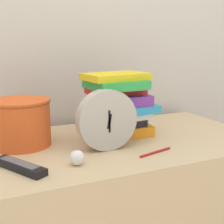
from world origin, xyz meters
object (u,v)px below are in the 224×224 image
object	(u,v)px
pen	(155,152)
tv_remote	(20,166)
crumpled_paper_ball	(77,158)
desk_clock	(107,120)
book_stack	(118,105)
basket	(21,121)

from	to	relation	value
pen	tv_remote	bearing A→B (deg)	174.33
tv_remote	crumpled_paper_ball	bearing A→B (deg)	-11.28
desk_clock	crumpled_paper_ball	size ratio (longest dim) A/B	4.58
tv_remote	desk_clock	bearing A→B (deg)	11.19
desk_clock	tv_remote	bearing A→B (deg)	-168.81
book_stack	crumpled_paper_ball	world-z (taller)	book_stack
basket	tv_remote	xyz separation A→B (m)	(-0.04, -0.22, -0.08)
crumpled_paper_ball	book_stack	bearing A→B (deg)	42.08
book_stack	crumpled_paper_ball	distance (m)	0.32
tv_remote	crumpled_paper_ball	size ratio (longest dim) A/B	4.16
book_stack	pen	distance (m)	0.25
pen	crumpled_paper_ball	bearing A→B (deg)	177.80
book_stack	basket	world-z (taller)	book_stack
desk_clock	tv_remote	xyz separation A→B (m)	(-0.29, -0.06, -0.09)
desk_clock	pen	world-z (taller)	desk_clock
basket	tv_remote	distance (m)	0.23
desk_clock	book_stack	size ratio (longest dim) A/B	0.74
basket	pen	xyz separation A→B (m)	(0.38, -0.26, -0.08)
crumpled_paper_ball	pen	world-z (taller)	crumpled_paper_ball
basket	crumpled_paper_ball	size ratio (longest dim) A/B	4.69
tv_remote	crumpled_paper_ball	world-z (taller)	crumpled_paper_ball
desk_clock	book_stack	xyz separation A→B (m)	(0.10, 0.12, 0.02)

